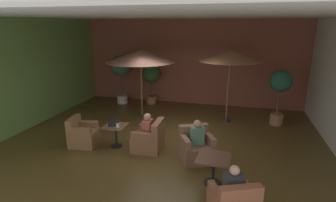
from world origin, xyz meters
name	(u,v)px	position (x,y,z in m)	size (l,w,h in m)	color
ground_plane	(164,141)	(0.00, 0.00, -0.01)	(9.58, 8.56, 0.02)	#523E1D
wall_back_brick	(191,63)	(0.00, 4.24, 1.81)	(9.58, 0.08, 3.62)	brown
wall_left_accent	(26,75)	(-4.75, 0.00, 1.81)	(0.08, 8.56, 3.62)	#648D45
ceiling_slab	(164,15)	(0.00, 0.00, 3.65)	(9.58, 8.56, 0.06)	white
cafe_table_front_left	(116,131)	(-1.24, -0.74, 0.49)	(0.61, 0.61, 0.64)	black
armchair_front_left_north	(149,139)	(-0.24, -0.71, 0.32)	(0.80, 0.80, 0.87)	brown
armchair_front_left_east	(83,135)	(-2.21, -0.90, 0.32)	(0.84, 0.82, 0.84)	brown
cafe_table_front_right	(214,163)	(1.66, -1.92, 0.50)	(0.74, 0.74, 0.64)	black
armchair_front_right_north	(196,148)	(1.11, -0.89, 0.32)	(1.08, 1.08, 0.86)	brown
patio_umbrella_tall_red	(141,56)	(-1.43, 1.92, 2.31)	(2.55, 2.55, 2.54)	#2D2D2D
patio_umbrella_center_beige	(230,56)	(1.71, 2.21, 2.38)	(2.17, 2.17, 2.59)	#2D2D2D
potted_tree_left_corner	(151,76)	(-1.65, 3.71, 1.22)	(0.80, 0.80, 1.76)	#AD684A
potted_tree_mid_left	(280,87)	(3.43, 2.36, 1.35)	(0.75, 0.75, 1.94)	#A76D47
potted_tree_mid_right	(121,69)	(-2.92, 3.42, 1.54)	(0.89, 0.89, 2.13)	silver
patron_blue_shirt	(234,184)	(2.11, -2.94, 0.69)	(0.40, 0.35, 0.65)	#2F2F33
patron_by_window	(197,133)	(1.13, -0.93, 0.74)	(0.40, 0.35, 0.66)	#50785C
patron_with_friend	(147,125)	(-0.28, -0.71, 0.73)	(0.23, 0.33, 0.63)	#AA4F44
iced_drink_cup	(118,125)	(-1.11, -0.85, 0.70)	(0.08, 0.08, 0.11)	white
open_laptop	(114,125)	(-1.24, -0.81, 0.70)	(0.37, 0.32, 0.20)	#9EA0A5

